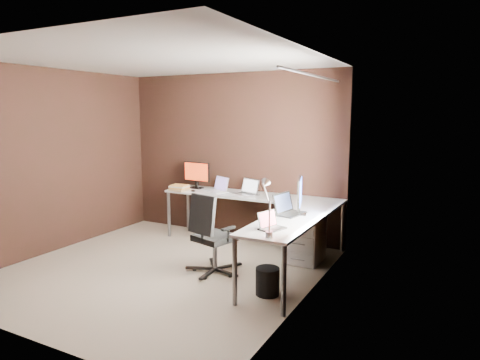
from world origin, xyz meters
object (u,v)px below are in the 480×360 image
object	(u,v)px
monitor_right	(300,193)
office_chair	(213,250)
laptop_white	(218,188)
book_stack	(179,188)
laptop_silver	(247,191)
drawer_pedestal	(305,238)
laptop_black_big	(287,210)
desk_lamp	(266,200)
wastebasket	(268,281)
monitor_left	(197,174)
laptop_black_small	(271,225)

from	to	relation	value
monitor_right	office_chair	distance (m)	1.23
laptop_white	book_stack	bearing A→B (deg)	-135.90
laptop_silver	office_chair	distance (m)	1.35
laptop_silver	office_chair	xyz separation A→B (m)	(0.16, -1.25, -0.49)
drawer_pedestal	laptop_black_big	xyz separation A→B (m)	(-0.05, -0.53, 0.48)
laptop_silver	monitor_right	bearing A→B (deg)	-15.29
book_stack	laptop_silver	bearing A→B (deg)	9.99
laptop_silver	laptop_black_big	xyz separation A→B (m)	(0.96, -0.86, 0.00)
desk_lamp	office_chair	distance (m)	1.33
drawer_pedestal	laptop_black_big	bearing A→B (deg)	-95.02
laptop_black_big	wastebasket	bearing A→B (deg)	-165.85
monitor_left	monitor_right	world-z (taller)	monitor_right
book_stack	monitor_left	bearing A→B (deg)	65.76
book_stack	drawer_pedestal	bearing A→B (deg)	-4.14
laptop_white	laptop_black_small	bearing A→B (deg)	-19.09
monitor_left	book_stack	distance (m)	0.37
monitor_right	laptop_black_small	world-z (taller)	monitor_right
laptop_black_small	wastebasket	bearing A→B (deg)	66.02
laptop_silver	laptop_black_small	distance (m)	1.87
drawer_pedestal	laptop_silver	xyz separation A→B (m)	(-1.01, 0.34, 0.48)
drawer_pedestal	monitor_left	world-z (taller)	monitor_left
laptop_black_big	laptop_silver	bearing A→B (deg)	58.31
laptop_black_small	laptop_white	bearing A→B (deg)	61.33
monitor_left	book_stack	world-z (taller)	monitor_left
drawer_pedestal	laptop_silver	world-z (taller)	laptop_silver
monitor_left	wastebasket	size ratio (longest dim) A/B	1.62
laptop_white	wastebasket	size ratio (longest dim) A/B	1.36
monitor_left	wastebasket	distance (m)	2.66
laptop_silver	laptop_black_big	size ratio (longest dim) A/B	0.98
laptop_white	book_stack	xyz separation A→B (m)	(-0.58, -0.19, -0.01)
laptop_black_small	wastebasket	size ratio (longest dim) A/B	1.04
laptop_white	laptop_silver	xyz separation A→B (m)	(0.49, 0.00, 0.00)
book_stack	office_chair	xyz separation A→B (m)	(1.23, -1.06, -0.49)
laptop_silver	laptop_black_small	xyz separation A→B (m)	(1.05, -1.56, -0.01)
office_chair	book_stack	bearing A→B (deg)	154.07
book_stack	desk_lamp	size ratio (longest dim) A/B	0.53
drawer_pedestal	laptop_silver	size ratio (longest dim) A/B	1.50
monitor_left	monitor_right	distance (m)	2.21
desk_lamp	laptop_black_small	bearing A→B (deg)	77.60
laptop_white	laptop_black_small	distance (m)	2.18
laptop_black_big	book_stack	xyz separation A→B (m)	(-2.03, 0.68, -0.01)
laptop_black_small	office_chair	xyz separation A→B (m)	(-0.88, 0.31, -0.49)
drawer_pedestal	wastebasket	world-z (taller)	drawer_pedestal
laptop_black_big	office_chair	xyz separation A→B (m)	(-0.79, -0.38, -0.50)
laptop_white	office_chair	xyz separation A→B (m)	(0.65, -1.25, -0.49)
laptop_white	desk_lamp	size ratio (longest dim) A/B	0.72
laptop_silver	office_chair	size ratio (longest dim) A/B	0.41
laptop_white	laptop_black_big	size ratio (longest dim) A/B	0.98
drawer_pedestal	desk_lamp	size ratio (longest dim) A/B	1.09
monitor_right	desk_lamp	xyz separation A→B (m)	(0.01, -0.98, 0.10)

